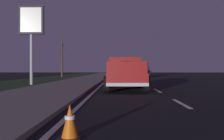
# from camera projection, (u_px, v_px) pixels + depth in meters

# --- Properties ---
(ground) EXTENTS (144.00, 144.00, 0.00)m
(ground) POSITION_uv_depth(u_px,v_px,m) (138.00, 80.00, 27.86)
(ground) COLOR black
(sidewalk_shoulder) EXTENTS (108.00, 4.00, 0.12)m
(sidewalk_shoulder) POSITION_uv_depth(u_px,v_px,m) (85.00, 80.00, 27.99)
(sidewalk_shoulder) COLOR slate
(sidewalk_shoulder) RESTS_ON ground
(grass_verge) EXTENTS (108.00, 6.00, 0.01)m
(grass_verge) POSITION_uv_depth(u_px,v_px,m) (39.00, 80.00, 28.11)
(grass_verge) COLOR #1E3819
(grass_verge) RESTS_ON ground
(lane_markings) EXTENTS (108.00, 3.54, 0.01)m
(lane_markings) POSITION_uv_depth(u_px,v_px,m) (115.00, 79.00, 29.90)
(lane_markings) COLOR silver
(lane_markings) RESTS_ON ground
(pickup_truck) EXTENTS (5.44, 2.32, 1.87)m
(pickup_truck) POSITION_uv_depth(u_px,v_px,m) (125.00, 73.00, 14.83)
(pickup_truck) COLOR maroon
(pickup_truck) RESTS_ON ground
(sedan_blue) EXTENTS (4.42, 2.05, 1.54)m
(sedan_blue) POSITION_uv_depth(u_px,v_px,m) (120.00, 72.00, 40.35)
(sedan_blue) COLOR navy
(sedan_blue) RESTS_ON ground
(sedan_black) EXTENTS (4.40, 2.02, 1.54)m
(sedan_black) POSITION_uv_depth(u_px,v_px,m) (143.00, 72.00, 38.71)
(sedan_black) COLOR black
(sedan_black) RESTS_ON ground
(gas_price_sign) EXTENTS (0.27, 1.90, 6.03)m
(gas_price_sign) POSITION_uv_depth(u_px,v_px,m) (31.00, 26.00, 19.70)
(gas_price_sign) COLOR #99999E
(gas_price_sign) RESTS_ON ground
(street_light_near) EXTENTS (0.36, 1.97, 7.08)m
(street_light_near) POSITION_uv_depth(u_px,v_px,m) (2.00, 4.00, 12.59)
(street_light_near) COLOR #4C4C51
(street_light_near) RESTS_ON ground
(bare_tree_far) EXTENTS (1.06, 1.23, 5.37)m
(bare_tree_far) POSITION_uv_depth(u_px,v_px,m) (62.00, 58.00, 38.59)
(bare_tree_far) COLOR #423323
(bare_tree_far) RESTS_ON ground
(traffic_cone_near) EXTENTS (0.36, 0.36, 0.58)m
(traffic_cone_near) POSITION_uv_depth(u_px,v_px,m) (70.00, 122.00, 4.32)
(traffic_cone_near) COLOR black
(traffic_cone_near) RESTS_ON ground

